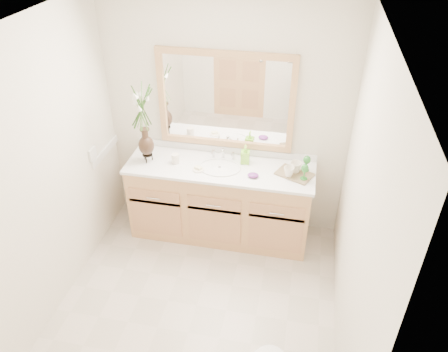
% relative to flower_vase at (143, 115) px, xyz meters
% --- Properties ---
extents(floor, '(2.60, 2.60, 0.00)m').
position_rel_flower_vase_xyz_m(floor, '(0.72, -0.98, -1.33)').
color(floor, beige).
rests_on(floor, ground).
extents(ceiling, '(2.40, 2.60, 0.02)m').
position_rel_flower_vase_xyz_m(ceiling, '(0.72, -0.98, 1.07)').
color(ceiling, white).
rests_on(ceiling, wall_back).
extents(wall_back, '(2.40, 0.02, 2.40)m').
position_rel_flower_vase_xyz_m(wall_back, '(0.72, 0.32, -0.13)').
color(wall_back, silver).
rests_on(wall_back, floor).
extents(wall_front, '(2.40, 0.02, 2.40)m').
position_rel_flower_vase_xyz_m(wall_front, '(0.72, -2.28, -0.13)').
color(wall_front, silver).
rests_on(wall_front, floor).
extents(wall_left, '(0.02, 2.60, 2.40)m').
position_rel_flower_vase_xyz_m(wall_left, '(-0.48, -0.98, -0.13)').
color(wall_left, silver).
rests_on(wall_left, floor).
extents(wall_right, '(0.02, 2.60, 2.40)m').
position_rel_flower_vase_xyz_m(wall_right, '(1.92, -0.98, -0.13)').
color(wall_right, silver).
rests_on(wall_right, floor).
extents(vanity, '(1.80, 0.55, 0.80)m').
position_rel_flower_vase_xyz_m(vanity, '(0.72, 0.04, -0.93)').
color(vanity, tan).
rests_on(vanity, floor).
extents(counter, '(1.84, 0.57, 0.03)m').
position_rel_flower_vase_xyz_m(counter, '(0.72, 0.04, -0.51)').
color(counter, white).
rests_on(counter, vanity).
extents(sink, '(0.38, 0.34, 0.23)m').
position_rel_flower_vase_xyz_m(sink, '(0.72, 0.02, -0.55)').
color(sink, white).
rests_on(sink, counter).
extents(mirror, '(1.32, 0.04, 0.97)m').
position_rel_flower_vase_xyz_m(mirror, '(0.72, 0.30, 0.08)').
color(mirror, white).
rests_on(mirror, wall_back).
extents(switch_plate, '(0.02, 0.12, 0.12)m').
position_rel_flower_vase_xyz_m(switch_plate, '(-0.46, -0.21, -0.35)').
color(switch_plate, white).
rests_on(switch_plate, wall_left).
extents(flower_vase, '(0.18, 0.18, 0.73)m').
position_rel_flower_vase_xyz_m(flower_vase, '(0.00, 0.00, 0.00)').
color(flower_vase, black).
rests_on(flower_vase, counter).
extents(tumbler, '(0.08, 0.08, 0.10)m').
position_rel_flower_vase_xyz_m(tumbler, '(0.28, 0.02, -0.45)').
color(tumbler, '#EFE4CF').
rests_on(tumbler, counter).
extents(soap_dish, '(0.11, 0.11, 0.04)m').
position_rel_flower_vase_xyz_m(soap_dish, '(0.53, -0.06, -0.49)').
color(soap_dish, '#EFE4CF').
rests_on(soap_dish, counter).
extents(soap_bottle, '(0.08, 0.09, 0.17)m').
position_rel_flower_vase_xyz_m(soap_bottle, '(0.95, 0.16, -0.41)').
color(soap_bottle, '#88E134').
rests_on(soap_bottle, counter).
extents(purple_dish, '(0.12, 0.10, 0.04)m').
position_rel_flower_vase_xyz_m(purple_dish, '(1.06, -0.08, -0.48)').
color(purple_dish, '#672777').
rests_on(purple_dish, counter).
extents(tray, '(0.39, 0.33, 0.02)m').
position_rel_flower_vase_xyz_m(tray, '(1.44, 0.04, -0.49)').
color(tray, brown).
rests_on(tray, counter).
extents(mug_left, '(0.13, 0.12, 0.10)m').
position_rel_flower_vase_xyz_m(mug_left, '(1.39, -0.01, -0.43)').
color(mug_left, '#EFE4CF').
rests_on(mug_left, tray).
extents(mug_right, '(0.15, 0.15, 0.11)m').
position_rel_flower_vase_xyz_m(mug_right, '(1.45, 0.07, -0.43)').
color(mug_right, '#EFE4CF').
rests_on(mug_right, tray).
extents(goblet_front, '(0.07, 0.07, 0.16)m').
position_rel_flower_vase_xyz_m(goblet_front, '(1.53, -0.04, -0.38)').
color(goblet_front, '#277529').
rests_on(goblet_front, tray).
extents(goblet_back, '(0.07, 0.07, 0.16)m').
position_rel_flower_vase_xyz_m(goblet_back, '(1.54, 0.11, -0.37)').
color(goblet_back, '#277529').
rests_on(goblet_back, tray).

